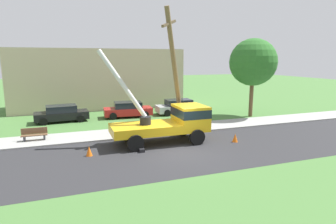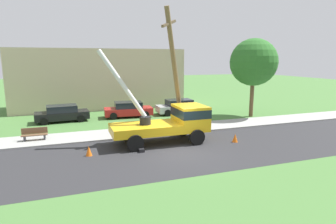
{
  "view_description": "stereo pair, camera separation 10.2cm",
  "coord_description": "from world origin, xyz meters",
  "px_view_note": "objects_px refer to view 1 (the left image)",
  "views": [
    {
      "loc": [
        -6.16,
        -14.93,
        5.4
      ],
      "look_at": [
        0.41,
        3.36,
        1.74
      ],
      "focal_mm": 30.5,
      "sensor_mm": 36.0,
      "label": 1
    },
    {
      "loc": [
        -6.07,
        -14.96,
        5.4
      ],
      "look_at": [
        0.41,
        3.36,
        1.74
      ],
      "focal_mm": 30.5,
      "sensor_mm": 36.0,
      "label": 2
    }
  ],
  "objects_px": {
    "parked_sedan_black": "(62,114)",
    "park_bench": "(34,135)",
    "traffic_cone_behind": "(89,151)",
    "roadside_tree_far": "(253,62)",
    "utility_truck": "(172,121)",
    "parked_sedan_red": "(128,109)",
    "leaning_utility_pole": "(175,72)",
    "traffic_cone_ahead": "(235,138)",
    "parked_sedan_silver": "(179,107)"
  },
  "relations": [
    {
      "from": "parked_sedan_black",
      "to": "park_bench",
      "type": "relative_size",
      "value": 2.82
    },
    {
      "from": "traffic_cone_behind",
      "to": "roadside_tree_far",
      "type": "height_order",
      "value": "roadside_tree_far"
    },
    {
      "from": "utility_truck",
      "to": "parked_sedan_red",
      "type": "height_order",
      "value": "utility_truck"
    },
    {
      "from": "park_bench",
      "to": "parked_sedan_red",
      "type": "bearing_deg",
      "value": 38.04
    },
    {
      "from": "leaning_utility_pole",
      "to": "roadside_tree_far",
      "type": "distance_m",
      "value": 9.96
    },
    {
      "from": "park_bench",
      "to": "traffic_cone_behind",
      "type": "bearing_deg",
      "value": -52.77
    },
    {
      "from": "traffic_cone_ahead",
      "to": "roadside_tree_far",
      "type": "xyz_separation_m",
      "value": [
        6.06,
        6.82,
        4.76
      ]
    },
    {
      "from": "traffic_cone_behind",
      "to": "roadside_tree_far",
      "type": "bearing_deg",
      "value": 22.7
    },
    {
      "from": "leaning_utility_pole",
      "to": "parked_sedan_silver",
      "type": "bearing_deg",
      "value": 66.25
    },
    {
      "from": "parked_sedan_silver",
      "to": "roadside_tree_far",
      "type": "bearing_deg",
      "value": -30.23
    },
    {
      "from": "leaning_utility_pole",
      "to": "traffic_cone_ahead",
      "type": "xyz_separation_m",
      "value": [
        3.1,
        -2.95,
        -4.19
      ]
    },
    {
      "from": "parked_sedan_silver",
      "to": "park_bench",
      "type": "height_order",
      "value": "parked_sedan_silver"
    },
    {
      "from": "traffic_cone_ahead",
      "to": "park_bench",
      "type": "height_order",
      "value": "park_bench"
    },
    {
      "from": "parked_sedan_red",
      "to": "roadside_tree_far",
      "type": "relative_size",
      "value": 0.63
    },
    {
      "from": "utility_truck",
      "to": "parked_sedan_red",
      "type": "distance_m",
      "value": 9.0
    },
    {
      "from": "utility_truck",
      "to": "roadside_tree_far",
      "type": "xyz_separation_m",
      "value": [
        9.93,
        5.32,
        3.63
      ]
    },
    {
      "from": "roadside_tree_far",
      "to": "parked_sedan_silver",
      "type": "bearing_deg",
      "value": 149.77
    },
    {
      "from": "traffic_cone_ahead",
      "to": "traffic_cone_behind",
      "type": "xyz_separation_m",
      "value": [
        -9.24,
        0.41,
        0.0
      ]
    },
    {
      "from": "leaning_utility_pole",
      "to": "parked_sedan_black",
      "type": "relative_size",
      "value": 1.93
    },
    {
      "from": "utility_truck",
      "to": "park_bench",
      "type": "distance_m",
      "value": 9.1
    },
    {
      "from": "parked_sedan_black",
      "to": "leaning_utility_pole",
      "type": "bearing_deg",
      "value": -44.15
    },
    {
      "from": "leaning_utility_pole",
      "to": "roadside_tree_far",
      "type": "height_order",
      "value": "leaning_utility_pole"
    },
    {
      "from": "parked_sedan_red",
      "to": "roadside_tree_far",
      "type": "distance_m",
      "value": 12.33
    },
    {
      "from": "parked_sedan_black",
      "to": "park_bench",
      "type": "height_order",
      "value": "parked_sedan_black"
    },
    {
      "from": "leaning_utility_pole",
      "to": "park_bench",
      "type": "height_order",
      "value": "leaning_utility_pole"
    },
    {
      "from": "utility_truck",
      "to": "parked_sedan_silver",
      "type": "distance_m",
      "value": 9.67
    },
    {
      "from": "parked_sedan_red",
      "to": "traffic_cone_behind",
      "type": "bearing_deg",
      "value": -113.39
    },
    {
      "from": "utility_truck",
      "to": "parked_sedan_red",
      "type": "relative_size",
      "value": 1.5
    },
    {
      "from": "utility_truck",
      "to": "leaning_utility_pole",
      "type": "height_order",
      "value": "leaning_utility_pole"
    },
    {
      "from": "traffic_cone_ahead",
      "to": "traffic_cone_behind",
      "type": "bearing_deg",
      "value": 177.43
    },
    {
      "from": "utility_truck",
      "to": "roadside_tree_far",
      "type": "bearing_deg",
      "value": 28.17
    },
    {
      "from": "parked_sedan_red",
      "to": "parked_sedan_silver",
      "type": "distance_m",
      "value": 5.04
    },
    {
      "from": "utility_truck",
      "to": "parked_sedan_black",
      "type": "bearing_deg",
      "value": 127.74
    },
    {
      "from": "parked_sedan_black",
      "to": "traffic_cone_ahead",
      "type": "bearing_deg",
      "value": -43.99
    },
    {
      "from": "traffic_cone_ahead",
      "to": "parked_sedan_black",
      "type": "height_order",
      "value": "parked_sedan_black"
    },
    {
      "from": "parked_sedan_red",
      "to": "traffic_cone_ahead",
      "type": "bearing_deg",
      "value": -64.72
    },
    {
      "from": "leaning_utility_pole",
      "to": "traffic_cone_ahead",
      "type": "height_order",
      "value": "leaning_utility_pole"
    },
    {
      "from": "traffic_cone_behind",
      "to": "parked_sedan_silver",
      "type": "height_order",
      "value": "parked_sedan_silver"
    },
    {
      "from": "parked_sedan_black",
      "to": "parked_sedan_red",
      "type": "distance_m",
      "value": 5.81
    },
    {
      "from": "traffic_cone_ahead",
      "to": "leaning_utility_pole",
      "type": "bearing_deg",
      "value": 136.42
    },
    {
      "from": "utility_truck",
      "to": "park_bench",
      "type": "relative_size",
      "value": 4.23
    },
    {
      "from": "leaning_utility_pole",
      "to": "parked_sedan_red",
      "type": "distance_m",
      "value": 8.54
    },
    {
      "from": "park_bench",
      "to": "parked_sedan_black",
      "type": "bearing_deg",
      "value": 73.98
    },
    {
      "from": "parked_sedan_red",
      "to": "roadside_tree_far",
      "type": "bearing_deg",
      "value": -18.12
    },
    {
      "from": "traffic_cone_ahead",
      "to": "parked_sedan_black",
      "type": "bearing_deg",
      "value": 136.01
    },
    {
      "from": "leaning_utility_pole",
      "to": "traffic_cone_ahead",
      "type": "distance_m",
      "value": 5.99
    },
    {
      "from": "leaning_utility_pole",
      "to": "parked_sedan_red",
      "type": "xyz_separation_m",
      "value": [
        -1.81,
        7.46,
        -3.76
      ]
    },
    {
      "from": "leaning_utility_pole",
      "to": "roadside_tree_far",
      "type": "xyz_separation_m",
      "value": [
        9.16,
        3.86,
        0.57
      ]
    },
    {
      "from": "utility_truck",
      "to": "traffic_cone_behind",
      "type": "bearing_deg",
      "value": -168.6
    },
    {
      "from": "traffic_cone_behind",
      "to": "parked_sedan_black",
      "type": "distance_m",
      "value": 10.06
    }
  ]
}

